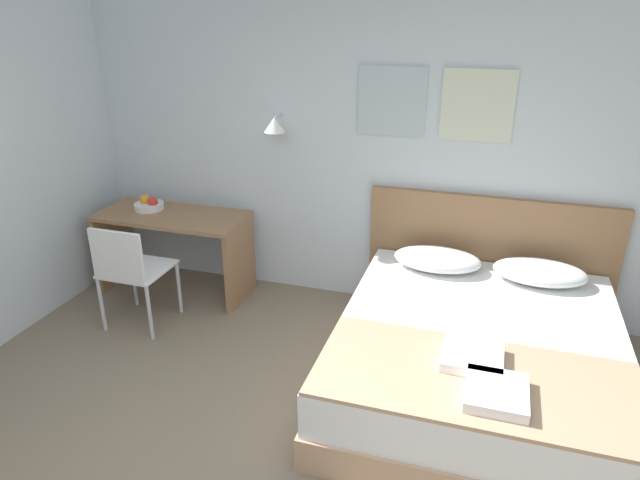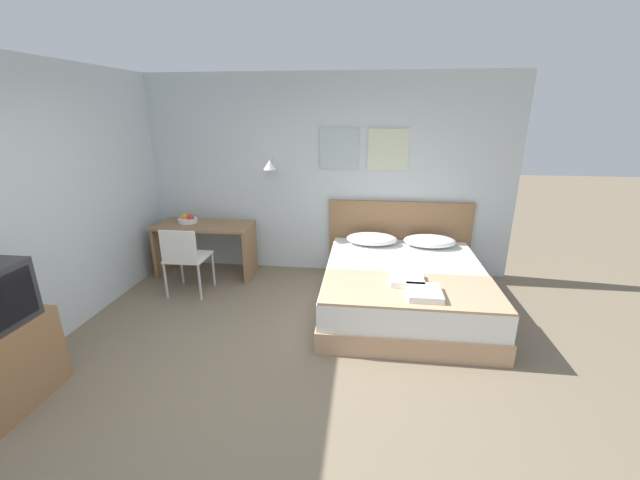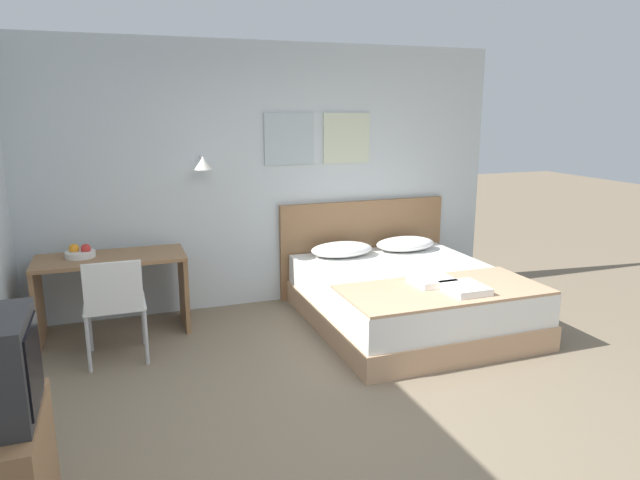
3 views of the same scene
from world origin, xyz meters
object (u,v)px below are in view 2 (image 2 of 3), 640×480
object	(u,v)px
headboard	(399,238)
folded_towel_near_foot	(407,280)
bed	(404,288)
folded_towel_mid_bed	(424,293)
desk	(205,239)
pillow_right	(430,241)
desk_chair	(184,255)
tv_stand	(1,365)
throw_blanket	(410,290)
pillow_left	(372,239)
fruit_bowl	(188,220)

from	to	relation	value
headboard	folded_towel_near_foot	xyz separation A→B (m)	(-0.03, -1.50, 0.05)
bed	folded_towel_near_foot	size ratio (longest dim) A/B	6.13
folded_towel_mid_bed	desk	size ratio (longest dim) A/B	0.27
pillow_right	folded_towel_near_foot	size ratio (longest dim) A/B	1.98
desk_chair	pillow_right	bearing A→B (deg)	14.03
headboard	folded_towel_mid_bed	bearing A→B (deg)	-86.42
bed	pillow_right	distance (m)	0.92
pillow_right	tv_stand	xyz separation A→B (m)	(-3.54, -2.71, -0.24)
bed	folded_towel_mid_bed	bearing A→B (deg)	-81.37
folded_towel_near_foot	bed	bearing A→B (deg)	86.63
throw_blanket	tv_stand	size ratio (longest dim) A/B	2.41
bed	tv_stand	size ratio (longest dim) A/B	2.85
pillow_left	pillow_right	size ratio (longest dim) A/B	1.00
desk	fruit_bowl	world-z (taller)	fruit_bowl
pillow_left	folded_towel_mid_bed	size ratio (longest dim) A/B	1.87
pillow_left	bed	bearing A→B (deg)	-64.41
headboard	folded_towel_near_foot	size ratio (longest dim) A/B	5.71
headboard	desk_chair	bearing A→B (deg)	-158.54
folded_towel_mid_bed	fruit_bowl	world-z (taller)	fruit_bowl
pillow_left	tv_stand	world-z (taller)	tv_stand
folded_towel_near_foot	fruit_bowl	distance (m)	3.09
bed	pillow_right	size ratio (longest dim) A/B	3.10
throw_blanket	fruit_bowl	world-z (taller)	fruit_bowl
headboard	pillow_left	size ratio (longest dim) A/B	2.89
pillow_right	throw_blanket	xyz separation A→B (m)	(-0.37, -1.37, -0.06)
pillow_left	desk_chair	size ratio (longest dim) A/B	0.76
throw_blanket	headboard	bearing A→B (deg)	90.00
fruit_bowl	tv_stand	world-z (taller)	fruit_bowl
tv_stand	pillow_right	bearing A→B (deg)	37.40
bed	desk	distance (m)	2.73
bed	pillow_left	bearing A→B (deg)	115.59
headboard	folded_towel_near_foot	world-z (taller)	headboard
desk_chair	fruit_bowl	size ratio (longest dim) A/B	3.42
headboard	desk_chair	size ratio (longest dim) A/B	2.20
pillow_left	throw_blanket	size ratio (longest dim) A/B	0.38
bed	desk_chair	xyz separation A→B (m)	(-2.61, 0.03, 0.27)
pillow_right	fruit_bowl	bearing A→B (deg)	-179.57
desk	fruit_bowl	size ratio (longest dim) A/B	5.04
pillow_left	fruit_bowl	bearing A→B (deg)	-179.45
bed	folded_towel_near_foot	bearing A→B (deg)	-93.37
headboard	folded_towel_near_foot	bearing A→B (deg)	-91.01
headboard	pillow_left	xyz separation A→B (m)	(-0.37, -0.28, 0.06)
bed	headboard	distance (m)	1.09
folded_towel_mid_bed	fruit_bowl	bearing A→B (deg)	153.51
folded_towel_near_foot	desk	size ratio (longest dim) A/B	0.26
folded_towel_mid_bed	desk_chair	bearing A→B (deg)	164.28
throw_blanket	folded_towel_mid_bed	distance (m)	0.19
bed	throw_blanket	bearing A→B (deg)	-90.00
folded_towel_near_foot	fruit_bowl	bearing A→B (deg)	157.13
folded_towel_mid_bed	headboard	bearing A→B (deg)	93.58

